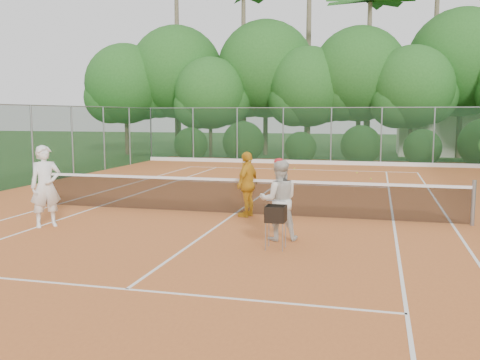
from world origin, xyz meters
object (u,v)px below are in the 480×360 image
object	(u,v)px
player_center_grp	(279,200)
ball_hopper	(276,215)
player_white	(46,186)
player_yellow	(248,184)

from	to	relation	value
player_center_grp	ball_hopper	world-z (taller)	player_center_grp
player_center_grp	player_white	bearing A→B (deg)	-179.46
player_center_grp	ball_hopper	distance (m)	0.81
player_center_grp	player_yellow	bearing A→B (deg)	117.87
player_white	player_center_grp	world-z (taller)	player_white
ball_hopper	player_white	bearing A→B (deg)	157.15
ball_hopper	player_center_grp	bearing A→B (deg)	80.47
player_white	ball_hopper	world-z (taller)	player_white
player_center_grp	player_yellow	world-z (taller)	player_center_grp
player_yellow	ball_hopper	distance (m)	3.45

